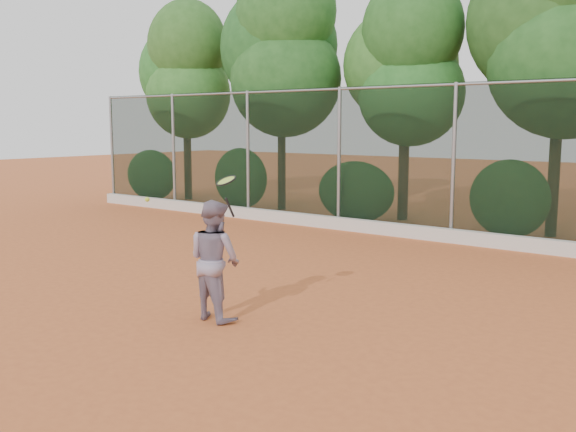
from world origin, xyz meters
The scene contains 7 objects.
ground centered at (0.00, 0.00, 0.00)m, with size 80.00×80.00×0.00m, color #C7602F.
concrete_curb centered at (0.00, 6.82, 0.15)m, with size 24.00×0.20×0.30m, color beige.
tennis_player centered at (-0.15, -0.41, 0.81)m, with size 0.78×0.61×1.61m, color gray.
chainlink_fence centered at (0.00, 7.00, 1.86)m, with size 24.09×0.09×3.50m.
foliage_backdrop centered at (-0.55, 8.98, 4.40)m, with size 23.70×3.63×7.55m.
tennis_racket centered at (0.14, -0.47, 1.85)m, with size 0.33×0.32×0.55m.
tennis_ball_in_flight centered at (-1.34, -0.52, 1.54)m, with size 0.07×0.07×0.07m.
Camera 1 is at (5.71, -6.45, 2.60)m, focal length 40.00 mm.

